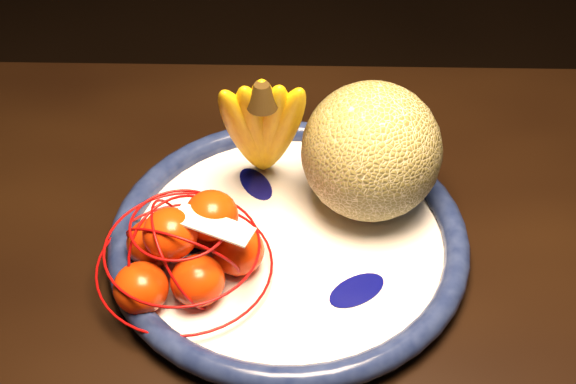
{
  "coord_description": "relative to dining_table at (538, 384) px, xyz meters",
  "views": [
    {
      "loc": [
        -0.39,
        -0.48,
        1.3
      ],
      "look_at": [
        -0.35,
        0.07,
        0.78
      ],
      "focal_mm": 50.0,
      "sensor_mm": 36.0,
      "label": 1
    }
  ],
  "objects": [
    {
      "name": "price_tag",
      "position": [
        -0.3,
        0.08,
        0.16
      ],
      "size": [
        0.08,
        0.06,
        0.01
      ],
      "primitive_type": "cube",
      "rotation": [
        -0.14,
        0.1,
        -0.43
      ],
      "color": "white",
      "rests_on": "mandarin_bag"
    },
    {
      "name": "dining_table",
      "position": [
        0.0,
        0.0,
        0.0
      ],
      "size": [
        1.48,
        0.97,
        0.71
      ],
      "rotation": [
        0.0,
        0.0,
        -0.09
      ],
      "color": "black",
      "rests_on": "ground"
    },
    {
      "name": "mandarin_bag",
      "position": [
        -0.33,
        0.09,
        0.12
      ],
      "size": [
        0.21,
        0.21,
        0.1
      ],
      "rotation": [
        0.0,
        0.0,
        0.29
      ],
      "color": "#EC3F0D",
      "rests_on": "fruit_bowl"
    },
    {
      "name": "banana_bunch",
      "position": [
        -0.25,
        0.2,
        0.17
      ],
      "size": [
        0.11,
        0.1,
        0.17
      ],
      "rotation": [
        0.0,
        0.0,
        -0.02
      ],
      "color": "yellow",
      "rests_on": "fruit_bowl"
    },
    {
      "name": "fruit_bowl",
      "position": [
        -0.23,
        0.12,
        0.09
      ],
      "size": [
        0.35,
        0.35,
        0.03
      ],
      "rotation": [
        0.0,
        0.0,
        -0.09
      ],
      "color": "white",
      "rests_on": "dining_table"
    },
    {
      "name": "cantaloupe",
      "position": [
        -0.15,
        0.17,
        0.16
      ],
      "size": [
        0.14,
        0.14,
        0.14
      ],
      "primitive_type": "sphere",
      "color": "olive",
      "rests_on": "fruit_bowl"
    }
  ]
}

